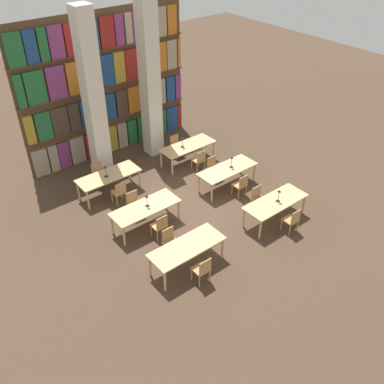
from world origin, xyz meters
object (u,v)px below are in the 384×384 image
(desk_lamp_2, at_px, (232,160))
(reading_table_0, at_px, (187,248))
(chair_3, at_px, (258,198))
(chair_4, at_px, (160,226))
(chair_10, at_px, (199,160))
(desk_lamp_1, at_px, (147,199))
(chair_6, at_px, (241,185))
(pillar_center, at_px, (150,81))
(desk_lamp_4, at_px, (182,140))
(chair_8, at_px, (119,192))
(desk_lamp_0, at_px, (279,194))
(reading_table_5, at_px, (188,147))
(chair_1, at_px, (171,241))
(chair_2, at_px, (292,220))
(reading_table_3, at_px, (227,170))
(chair_11, at_px, (176,145))
(reading_table_1, at_px, (275,203))
(chair_9, at_px, (99,174))
(chair_0, at_px, (202,269))
(reading_table_2, at_px, (145,209))
(chair_7, at_px, (213,167))
(chair_5, at_px, (134,203))
(reading_table_4, at_px, (109,177))
(desk_lamp_3, at_px, (105,169))

(desk_lamp_2, bearing_deg, reading_table_0, -149.13)
(chair_3, bearing_deg, chair_4, -14.75)
(chair_10, bearing_deg, desk_lamp_1, -155.46)
(chair_4, bearing_deg, chair_6, 0.91)
(pillar_center, relative_size, desk_lamp_4, 13.94)
(chair_8, bearing_deg, chair_6, -32.80)
(desk_lamp_0, distance_m, reading_table_5, 4.63)
(chair_1, height_order, chair_10, same)
(chair_2, height_order, reading_table_3, chair_2)
(chair_4, height_order, reading_table_5, chair_4)
(pillar_center, xyz_separation_m, chair_11, (0.55, -0.81, -2.53))
(reading_table_1, xyz_separation_m, chair_9, (-3.41, 5.37, -0.22))
(chair_0, distance_m, reading_table_1, 3.59)
(chair_6, relative_size, chair_9, 1.00)
(chair_0, height_order, reading_table_2, chair_0)
(chair_1, bearing_deg, desk_lamp_2, -158.15)
(reading_table_2, bearing_deg, chair_4, -87.25)
(chair_8, bearing_deg, chair_7, -13.12)
(reading_table_3, xyz_separation_m, chair_11, (-0.09, 2.91, -0.22))
(chair_8, bearing_deg, chair_3, -43.20)
(chair_0, distance_m, chair_3, 3.77)
(chair_3, xyz_separation_m, chair_5, (-3.36, 2.33, 0.00))
(reading_table_2, xyz_separation_m, desk_lamp_1, (0.08, -0.01, 0.36))
(desk_lamp_2, distance_m, reading_table_4, 4.33)
(chair_10, bearing_deg, chair_6, -88.20)
(reading_table_3, distance_m, chair_8, 3.85)
(reading_table_0, height_order, desk_lamp_1, desk_lamp_1)
(chair_2, height_order, desk_lamp_1, desk_lamp_1)
(reading_table_1, distance_m, chair_4, 3.73)
(reading_table_0, bearing_deg, pillar_center, 63.68)
(reading_table_0, xyz_separation_m, chair_10, (3.52, 3.74, -0.22))
(pillar_center, height_order, chair_6, pillar_center)
(desk_lamp_3, bearing_deg, reading_table_2, -87.69)
(pillar_center, relative_size, reading_table_2, 2.72)
(chair_4, height_order, desk_lamp_4, desk_lamp_4)
(reading_table_2, xyz_separation_m, chair_5, (0.03, 0.72, -0.22))
(chair_6, bearing_deg, chair_3, -96.12)
(reading_table_0, height_order, reading_table_5, same)
(desk_lamp_0, xyz_separation_m, chair_10, (-0.01, 3.90, -0.59))
(desk_lamp_0, distance_m, chair_11, 5.37)
(reading_table_5, bearing_deg, chair_11, 91.57)
(reading_table_3, relative_size, reading_table_4, 1.00)
(pillar_center, relative_size, reading_table_3, 2.72)
(chair_2, distance_m, chair_7, 3.83)
(chair_5, xyz_separation_m, desk_lamp_2, (3.64, -0.69, 0.60))
(desk_lamp_0, distance_m, desk_lamp_1, 4.11)
(chair_4, relative_size, chair_8, 1.00)
(chair_2, relative_size, chair_7, 1.00)
(chair_9, distance_m, desk_lamp_4, 3.37)
(chair_0, bearing_deg, chair_9, 88.85)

